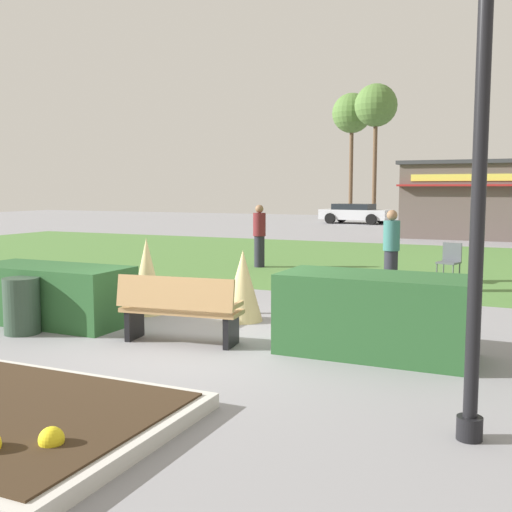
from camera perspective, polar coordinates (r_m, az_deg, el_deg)
The scene contains 16 objects.
ground_plane at distance 8.77m, azimuth -5.37°, elevation -7.84°, with size 80.00×80.00×0.00m, color gray.
lawn_patch at distance 18.40m, azimuth 10.96°, elevation -0.50°, with size 36.00×12.00×0.01m, color #4C7A38.
park_bench at distance 8.58m, azimuth -7.08°, elevation -4.89°, with size 1.75×0.72×0.95m.
hedge_left at distance 10.34m, azimuth -18.34°, elevation -3.37°, with size 2.58×1.10×0.92m, color #28562B.
hedge_right at distance 8.10m, azimuth 10.98°, elevation -5.34°, with size 2.45×1.10×1.04m, color #28562B.
ornamental_grass_behind_left at distance 9.96m, azimuth -1.21°, elevation -2.73°, with size 0.64×0.64×1.15m, color #D1BC7F.
ornamental_grass_behind_right at distance 10.67m, azimuth -10.01°, elevation -1.82°, with size 0.59×0.59×1.30m, color #D1BC7F.
lamppost_near at distance 5.40m, azimuth 20.00°, elevation 10.44°, with size 0.36×0.36×4.05m.
trash_bin at distance 9.74m, azimuth -20.76°, elevation -4.30°, with size 0.52×0.52×0.83m, color #2D4233.
cafe_chair_center at distance 14.79m, azimuth 17.44°, elevation -0.26°, with size 0.54×0.54×0.89m.
person_strolling at distance 13.09m, azimuth 12.34°, elevation 0.54°, with size 0.34×0.34×1.69m.
person_standing at distance 16.73m, azimuth 0.31°, elevation 1.90°, with size 0.34×0.34×1.69m.
parked_car_west_slot at distance 38.14m, azimuth 9.14°, elevation 3.94°, with size 4.35×2.36×1.20m.
parked_car_center_slot at distance 37.06m, azimuth 17.39°, elevation 3.67°, with size 4.21×2.08×1.20m.
tree_left_bg at distance 42.59m, azimuth 10.98°, elevation 13.34°, with size 2.80×2.80×8.96m.
tree_right_bg at distance 45.46m, azimuth 8.82°, elevation 12.76°, with size 2.80×2.80×8.83m.
Camera 1 is at (4.25, -7.37, 2.13)m, focal length 43.46 mm.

